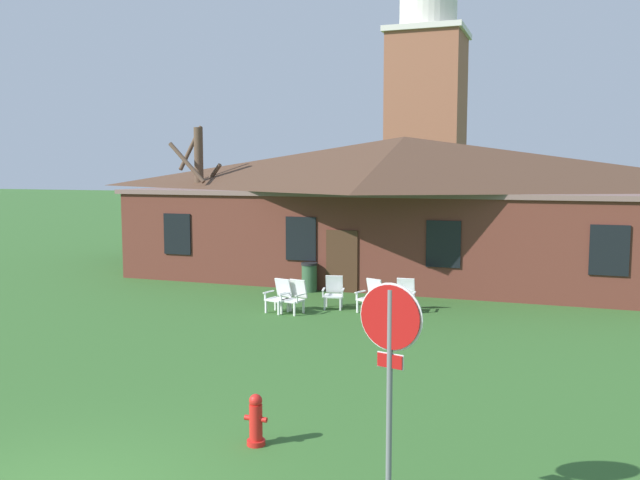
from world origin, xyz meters
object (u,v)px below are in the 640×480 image
object	(u,v)px
lawn_chair_near_door	(295,296)
lawn_chair_middle	(371,295)
fire_hydrant	(256,421)
lawn_chair_by_porch	(279,295)
lawn_chair_right_end	(405,294)
lawn_chair_left_end	(334,291)
trash_bin	(309,277)
stop_sign	(390,353)

from	to	relation	value
lawn_chair_near_door	lawn_chair_middle	bearing A→B (deg)	23.06
lawn_chair_near_door	fire_hydrant	distance (m)	9.33
lawn_chair_by_porch	fire_hydrant	world-z (taller)	lawn_chair_by_porch
lawn_chair_by_porch	lawn_chair_right_end	size ratio (longest dim) A/B	1.00
lawn_chair_near_door	lawn_chair_middle	distance (m)	2.21
fire_hydrant	lawn_chair_right_end	bearing A→B (deg)	89.85
lawn_chair_near_door	lawn_chair_right_end	distance (m)	3.21
lawn_chair_near_door	lawn_chair_right_end	world-z (taller)	same
lawn_chair_left_end	lawn_chair_right_end	distance (m)	2.12
lawn_chair_by_porch	lawn_chair_left_end	bearing A→B (deg)	39.46
lawn_chair_left_end	trash_bin	distance (m)	2.79
lawn_chair_left_end	trash_bin	size ratio (longest dim) A/B	0.98
stop_sign	lawn_chair_right_end	distance (m)	11.89
lawn_chair_middle	lawn_chair_near_door	bearing A→B (deg)	-156.94
stop_sign	lawn_chair_near_door	world-z (taller)	stop_sign
fire_hydrant	lawn_chair_by_porch	bearing A→B (deg)	110.94
fire_hydrant	trash_bin	size ratio (longest dim) A/B	0.81
stop_sign	lawn_chair_right_end	bearing A→B (deg)	101.59
lawn_chair_left_end	lawn_chair_middle	bearing A→B (deg)	-8.71
lawn_chair_right_end	stop_sign	bearing A→B (deg)	-78.41
lawn_chair_middle	trash_bin	distance (m)	3.75
lawn_chair_right_end	trash_bin	world-z (taller)	trash_bin
lawn_chair_by_porch	lawn_chair_right_end	bearing A→B (deg)	20.86
fire_hydrant	lawn_chair_left_end	bearing A→B (deg)	101.86
lawn_chair_right_end	fire_hydrant	world-z (taller)	lawn_chair_right_end
lawn_chair_right_end	fire_hydrant	bearing A→B (deg)	-90.15
stop_sign	lawn_chair_by_porch	xyz separation A→B (m)	(-5.78, 10.25, -1.53)
stop_sign	lawn_chair_left_end	bearing A→B (deg)	111.58
lawn_chair_by_porch	lawn_chair_near_door	size ratio (longest dim) A/B	1.00
stop_sign	fire_hydrant	bearing A→B (deg)	149.56
lawn_chair_middle	lawn_chair_right_end	size ratio (longest dim) A/B	1.00
lawn_chair_by_porch	fire_hydrant	xyz separation A→B (m)	(3.38, -8.85, -0.12)
lawn_chair_by_porch	lawn_chair_middle	xyz separation A→B (m)	(2.51, 0.89, 0.00)
trash_bin	stop_sign	bearing A→B (deg)	-65.81
lawn_chair_near_door	lawn_chair_left_end	distance (m)	1.34
fire_hydrant	stop_sign	bearing A→B (deg)	-30.44
lawn_chair_by_porch	trash_bin	xyz separation A→B (m)	(-0.32, 3.34, -0.00)
lawn_chair_by_porch	lawn_chair_near_door	world-z (taller)	same
lawn_chair_middle	lawn_chair_right_end	bearing A→B (deg)	24.58
lawn_chair_left_end	fire_hydrant	world-z (taller)	lawn_chair_left_end
lawn_chair_left_end	trash_bin	world-z (taller)	trash_bin
lawn_chair_by_porch	lawn_chair_left_end	xyz separation A→B (m)	(1.30, 1.07, 0.00)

